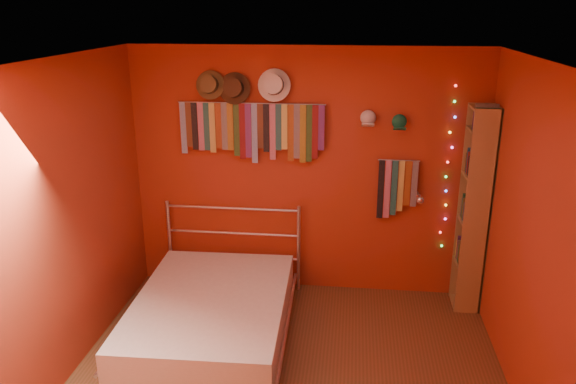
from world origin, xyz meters
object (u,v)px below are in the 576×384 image
at_px(bed, 212,315).
at_px(bookshelf, 478,209).
at_px(tie_rack, 252,128).
at_px(reading_lamp, 420,199).

bearing_deg(bed, bookshelf, 18.09).
relative_size(bookshelf, bed, 1.03).
xyz_separation_m(bookshelf, bed, (-2.40, -0.86, -0.80)).
relative_size(tie_rack, bed, 0.75).
xyz_separation_m(tie_rack, bed, (-0.22, -1.01, -1.49)).
bearing_deg(reading_lamp, tie_rack, 174.03).
height_order(tie_rack, bookshelf, bookshelf).
xyz_separation_m(reading_lamp, bed, (-1.85, -0.84, -0.89)).
distance_m(reading_lamp, bed, 2.22).
bearing_deg(reading_lamp, bookshelf, 1.62).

